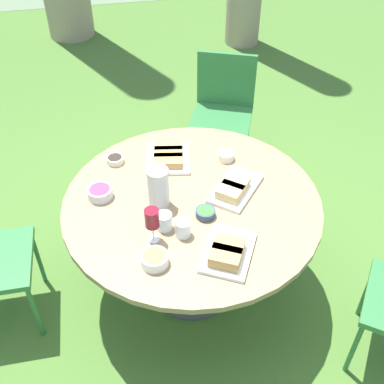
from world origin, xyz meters
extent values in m
plane|color=#446B2B|center=(0.00, 0.00, 0.00)|extent=(40.00, 40.00, 0.00)
cylinder|color=#4C4C51|center=(0.00, 0.00, 0.01)|extent=(0.57, 0.57, 0.02)
cylinder|color=#4C4C51|center=(0.00, 0.00, 0.34)|extent=(0.11, 0.11, 0.65)
cylinder|color=#8C7251|center=(0.00, 0.00, 0.69)|extent=(1.39, 1.39, 0.03)
cylinder|color=#2D6B38|center=(0.92, -0.42, 0.22)|extent=(0.03, 0.03, 0.43)
cylinder|color=#2D6B38|center=(0.70, -0.74, 0.22)|extent=(0.03, 0.03, 0.43)
cube|color=#2D6B38|center=(0.45, 1.11, 0.45)|extent=(0.56, 0.55, 0.04)
cube|color=#2D6B38|center=(0.52, 1.29, 0.68)|extent=(0.42, 0.19, 0.42)
cylinder|color=#2D6B38|center=(0.20, 1.01, 0.22)|extent=(0.03, 0.03, 0.43)
cylinder|color=#2D6B38|center=(0.56, 0.87, 0.22)|extent=(0.03, 0.03, 0.43)
cylinder|color=#2D6B38|center=(0.34, 1.36, 0.22)|extent=(0.03, 0.03, 0.43)
cylinder|color=#2D6B38|center=(0.70, 1.21, 0.22)|extent=(0.03, 0.03, 0.43)
cylinder|color=#2D6B38|center=(-0.91, -0.19, 0.22)|extent=(0.03, 0.03, 0.43)
cylinder|color=#2D6B38|center=(-0.91, 0.20, 0.22)|extent=(0.03, 0.03, 0.43)
cylinder|color=silver|center=(-0.18, 0.01, 0.82)|extent=(0.11, 0.11, 0.23)
cone|color=silver|center=(-0.13, 0.01, 0.92)|extent=(0.03, 0.03, 0.03)
cylinder|color=silver|center=(-0.24, -0.24, 0.71)|extent=(0.06, 0.06, 0.01)
cylinder|color=silver|center=(-0.24, -0.24, 0.76)|extent=(0.01, 0.01, 0.09)
cylinder|color=maroon|center=(-0.24, -0.24, 0.85)|extent=(0.07, 0.07, 0.10)
cube|color=white|center=(0.25, 0.04, 0.71)|extent=(0.37, 0.38, 0.02)
cube|color=tan|center=(0.20, -0.02, 0.75)|extent=(0.17, 0.17, 0.05)
cube|color=tan|center=(0.25, 0.04, 0.75)|extent=(0.17, 0.17, 0.05)
cube|color=white|center=(0.10, -0.40, 0.71)|extent=(0.34, 0.38, 0.02)
cube|color=#B2844C|center=(0.06, -0.46, 0.75)|extent=(0.18, 0.16, 0.06)
cube|color=#B2844C|center=(0.10, -0.40, 0.75)|extent=(0.18, 0.16, 0.06)
cube|color=white|center=(-0.07, 0.38, 0.71)|extent=(0.30, 0.34, 0.02)
cube|color=#B2844C|center=(-0.08, 0.31, 0.75)|extent=(0.18, 0.13, 0.04)
cube|color=#B2844C|center=(-0.07, 0.38, 0.75)|extent=(0.18, 0.13, 0.04)
cube|color=#B2844C|center=(-0.06, 0.44, 0.75)|extent=(0.18, 0.13, 0.04)
cylinder|color=white|center=(-0.26, -0.39, 0.73)|extent=(0.13, 0.13, 0.06)
cylinder|color=#E0C147|center=(-0.26, -0.39, 0.75)|extent=(0.11, 0.11, 0.03)
cylinder|color=#334256|center=(0.05, -0.13, 0.72)|extent=(0.10, 0.10, 0.04)
cylinder|color=#387533|center=(0.05, -0.13, 0.74)|extent=(0.08, 0.08, 0.02)
cylinder|color=beige|center=(-0.38, 0.41, 0.72)|extent=(0.10, 0.10, 0.04)
cylinder|color=#2D231E|center=(-0.38, 0.41, 0.73)|extent=(0.08, 0.08, 0.02)
cylinder|color=silver|center=(-0.48, 0.13, 0.73)|extent=(0.13, 0.13, 0.05)
cylinder|color=#D6385B|center=(-0.48, 0.13, 0.75)|extent=(0.11, 0.11, 0.02)
cylinder|color=beige|center=(0.27, 0.31, 0.73)|extent=(0.09, 0.09, 0.05)
cylinder|color=silver|center=(0.27, 0.31, 0.74)|extent=(0.08, 0.08, 0.02)
cylinder|color=silver|center=(-0.18, -0.17, 0.75)|extent=(0.08, 0.08, 0.09)
cylinder|color=silver|center=(-0.09, -0.24, 0.75)|extent=(0.08, 0.08, 0.09)
camera|label=1|loc=(-0.37, -1.85, 2.45)|focal=45.00mm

